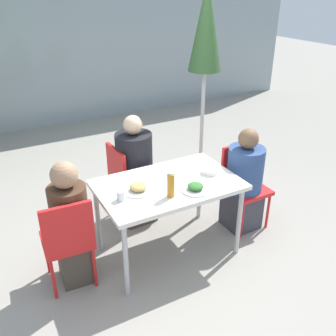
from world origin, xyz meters
TOP-DOWN VIEW (x-y plane):
  - ground_plane at (0.00, 0.00)m, footprint 24.00×24.00m
  - building_facade at (0.00, 4.18)m, footprint 10.00×0.20m
  - dining_table at (0.00, 0.00)m, footprint 1.26×0.80m
  - chair_left at (-0.94, -0.02)m, footprint 0.42×0.42m
  - person_left at (-0.88, 0.05)m, footprint 0.31×0.31m
  - chair_right at (0.93, 0.08)m, footprint 0.40×0.40m
  - person_right at (0.88, 0.00)m, footprint 0.36×0.36m
  - chair_far at (-0.12, 0.69)m, footprint 0.42×0.42m
  - person_far at (-0.04, 0.65)m, footprint 0.38×0.38m
  - closed_umbrella at (0.98, 0.96)m, footprint 0.37×0.37m
  - plate_0 at (0.14, -0.23)m, footprint 0.25×0.25m
  - plate_1 at (-0.29, -0.01)m, footprint 0.26×0.26m
  - bottle at (-0.09, -0.21)m, footprint 0.06×0.06m
  - drinking_cup at (-0.48, -0.07)m, footprint 0.07×0.07m
  - salad_bowl at (0.44, -0.02)m, footprint 0.16×0.16m

SIDE VIEW (x-z plane):
  - ground_plane at x=0.00m, z-range 0.00..0.00m
  - chair_left at x=-0.94m, z-range 0.07..0.94m
  - chair_right at x=0.93m, z-range 0.07..0.94m
  - chair_far at x=-0.12m, z-range 0.07..0.94m
  - person_right at x=0.88m, z-range -0.04..1.06m
  - person_left at x=-0.88m, z-range -0.02..1.11m
  - person_far at x=-0.04m, z-range -0.04..1.15m
  - dining_table at x=0.00m, z-range 0.31..1.06m
  - salad_bowl at x=0.44m, z-range 0.75..0.79m
  - plate_0 at x=0.14m, z-range 0.74..0.81m
  - plate_1 at x=-0.29m, z-range 0.74..0.81m
  - drinking_cup at x=-0.48m, z-range 0.75..0.83m
  - bottle at x=-0.09m, z-range 0.74..0.97m
  - building_facade at x=0.00m, z-range 0.00..3.00m
  - closed_umbrella at x=0.98m, z-range 0.62..3.05m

